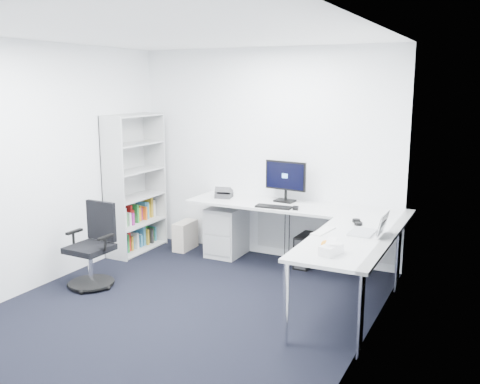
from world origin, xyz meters
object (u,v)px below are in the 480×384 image
at_px(task_chair, 89,246).
at_px(l_desk, 284,244).
at_px(bookshelf, 135,184).
at_px(laptop, 363,222).
at_px(monitor, 285,181).

bearing_deg(task_chair, l_desk, 36.56).
height_order(bookshelf, task_chair, bookshelf).
bearing_deg(laptop, task_chair, -164.56).
distance_m(bookshelf, task_chair, 1.44).
height_order(l_desk, task_chair, task_chair).
relative_size(monitor, laptop, 1.65).
xyz_separation_m(bookshelf, task_chair, (0.36, -1.32, -0.46)).
distance_m(l_desk, monitor, 0.84).
xyz_separation_m(bookshelf, monitor, (1.99, 0.44, 0.13)).
bearing_deg(monitor, laptop, -33.31).
relative_size(task_chair, monitor, 1.71).
bearing_deg(monitor, bookshelf, -161.33).
xyz_separation_m(l_desk, task_chair, (-1.82, -1.27, 0.08)).
distance_m(bookshelf, laptop, 3.26).
relative_size(bookshelf, task_chair, 1.97).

